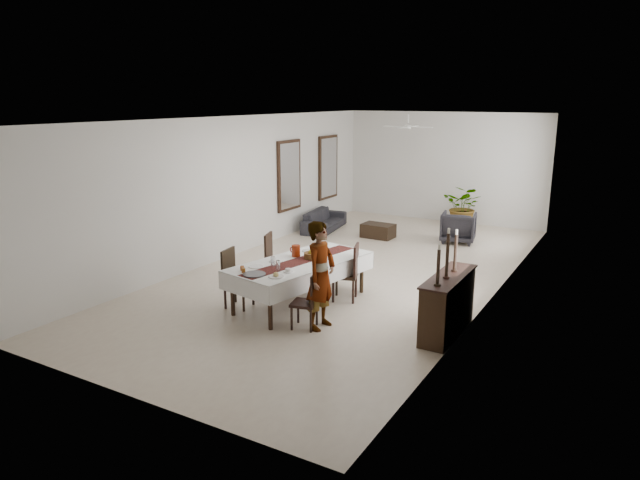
# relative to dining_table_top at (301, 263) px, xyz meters

# --- Properties ---
(floor) EXTENTS (6.00, 12.00, 0.00)m
(floor) POSITION_rel_dining_table_top_xyz_m (-0.09, 2.14, -0.76)
(floor) COLOR beige
(floor) RESTS_ON ground
(ceiling) EXTENTS (6.00, 12.00, 0.02)m
(ceiling) POSITION_rel_dining_table_top_xyz_m (-0.09, 2.14, 2.44)
(ceiling) COLOR white
(ceiling) RESTS_ON wall_back
(wall_back) EXTENTS (6.00, 0.02, 3.20)m
(wall_back) POSITION_rel_dining_table_top_xyz_m (-0.09, 8.14, 0.84)
(wall_back) COLOR silver
(wall_back) RESTS_ON floor
(wall_front) EXTENTS (6.00, 0.02, 3.20)m
(wall_front) POSITION_rel_dining_table_top_xyz_m (-0.09, -3.86, 0.84)
(wall_front) COLOR silver
(wall_front) RESTS_ON floor
(wall_left) EXTENTS (0.02, 12.00, 3.20)m
(wall_left) POSITION_rel_dining_table_top_xyz_m (-3.09, 2.14, 0.84)
(wall_left) COLOR silver
(wall_left) RESTS_ON floor
(wall_right) EXTENTS (0.02, 12.00, 3.20)m
(wall_right) POSITION_rel_dining_table_top_xyz_m (2.91, 2.14, 0.84)
(wall_right) COLOR silver
(wall_right) RESTS_ON floor
(dining_table_top) EXTENTS (1.52, 2.66, 0.05)m
(dining_table_top) POSITION_rel_dining_table_top_xyz_m (0.00, 0.00, 0.00)
(dining_table_top) COLOR black
(dining_table_top) RESTS_ON table_leg_fl
(table_leg_fl) EXTENTS (0.09, 0.09, 0.73)m
(table_leg_fl) POSITION_rel_dining_table_top_xyz_m (-0.69, -1.07, -0.39)
(table_leg_fl) COLOR black
(table_leg_fl) RESTS_ON floor
(table_leg_fr) EXTENTS (0.09, 0.09, 0.73)m
(table_leg_fr) POSITION_rel_dining_table_top_xyz_m (0.21, -1.26, -0.39)
(table_leg_fr) COLOR black
(table_leg_fr) RESTS_ON floor
(table_leg_bl) EXTENTS (0.09, 0.09, 0.73)m
(table_leg_bl) POSITION_rel_dining_table_top_xyz_m (-0.21, 1.26, -0.39)
(table_leg_bl) COLOR black
(table_leg_bl) RESTS_ON floor
(table_leg_br) EXTENTS (0.09, 0.09, 0.73)m
(table_leg_br) POSITION_rel_dining_table_top_xyz_m (0.69, 1.07, -0.39)
(table_leg_br) COLOR black
(table_leg_br) RESTS_ON floor
(tablecloth_top) EXTENTS (1.74, 2.88, 0.01)m
(tablecloth_top) POSITION_rel_dining_table_top_xyz_m (0.00, 0.00, 0.03)
(tablecloth_top) COLOR white
(tablecloth_top) RESTS_ON dining_table_top
(tablecloth_drape_left) EXTENTS (0.55, 2.64, 0.31)m
(tablecloth_drape_left) POSITION_rel_dining_table_top_xyz_m (-0.60, 0.12, -0.12)
(tablecloth_drape_left) COLOR white
(tablecloth_drape_left) RESTS_ON dining_table_top
(tablecloth_drape_right) EXTENTS (0.55, 2.64, 0.31)m
(tablecloth_drape_right) POSITION_rel_dining_table_top_xyz_m (0.60, -0.12, -0.12)
(tablecloth_drape_right) COLOR white
(tablecloth_drape_right) RESTS_ON dining_table_top
(tablecloth_drape_near) EXTENTS (1.21, 0.25, 0.31)m
(tablecloth_drape_near) POSITION_rel_dining_table_top_xyz_m (-0.27, -1.31, -0.12)
(tablecloth_drape_near) COLOR white
(tablecloth_drape_near) RESTS_ON dining_table_top
(tablecloth_drape_far) EXTENTS (1.21, 0.25, 0.31)m
(tablecloth_drape_far) POSITION_rel_dining_table_top_xyz_m (0.27, 1.31, -0.12)
(tablecloth_drape_far) COLOR silver
(tablecloth_drape_far) RESTS_ON dining_table_top
(table_runner) EXTENTS (0.88, 2.63, 0.00)m
(table_runner) POSITION_rel_dining_table_top_xyz_m (-0.00, 0.00, 0.04)
(table_runner) COLOR #5C1F1A
(table_runner) RESTS_ON tablecloth_top
(red_pitcher) EXTENTS (0.18, 0.18, 0.21)m
(red_pitcher) POSITION_rel_dining_table_top_xyz_m (-0.22, 0.21, 0.14)
(red_pitcher) COLOR maroon
(red_pitcher) RESTS_ON tablecloth_top
(pitcher_handle) EXTENTS (0.13, 0.05, 0.13)m
(pitcher_handle) POSITION_rel_dining_table_top_xyz_m (-0.31, 0.22, 0.14)
(pitcher_handle) COLOR maroon
(pitcher_handle) RESTS_ON red_pitcher
(wine_glass_near) EXTENTS (0.07, 0.07, 0.18)m
(wine_glass_near) POSITION_rel_dining_table_top_xyz_m (-0.01, -0.69, 0.13)
(wine_glass_near) COLOR white
(wine_glass_near) RESTS_ON tablecloth_top
(wine_glass_mid) EXTENTS (0.07, 0.07, 0.18)m
(wine_glass_mid) POSITION_rel_dining_table_top_xyz_m (-0.22, -0.54, 0.13)
(wine_glass_mid) COLOR silver
(wine_glass_mid) RESTS_ON tablecloth_top
(teacup_right) EXTENTS (0.09, 0.09, 0.06)m
(teacup_right) POSITION_rel_dining_table_top_xyz_m (0.18, -0.68, 0.07)
(teacup_right) COLOR white
(teacup_right) RESTS_ON saucer_right
(saucer_right) EXTENTS (0.16, 0.16, 0.01)m
(saucer_right) POSITION_rel_dining_table_top_xyz_m (0.18, -0.68, 0.04)
(saucer_right) COLOR white
(saucer_right) RESTS_ON tablecloth_top
(teacup_left) EXTENTS (0.09, 0.09, 0.06)m
(teacup_left) POSITION_rel_dining_table_top_xyz_m (-0.38, -0.30, 0.07)
(teacup_left) COLOR white
(teacup_left) RESTS_ON saucer_left
(saucer_left) EXTENTS (0.16, 0.16, 0.01)m
(saucer_left) POSITION_rel_dining_table_top_xyz_m (-0.38, -0.30, 0.04)
(saucer_left) COLOR silver
(saucer_left) RESTS_ON tablecloth_top
(plate_near_right) EXTENTS (0.25, 0.25, 0.02)m
(plate_near_right) POSITION_rel_dining_table_top_xyz_m (0.15, -0.99, 0.05)
(plate_near_right) COLOR silver
(plate_near_right) RESTS_ON tablecloth_top
(bread_near_right) EXTENTS (0.09, 0.09, 0.09)m
(bread_near_right) POSITION_rel_dining_table_top_xyz_m (0.15, -0.99, 0.07)
(bread_near_right) COLOR tan
(bread_near_right) RESTS_ON plate_near_right
(plate_near_left) EXTENTS (0.25, 0.25, 0.02)m
(plate_near_left) POSITION_rel_dining_table_top_xyz_m (-0.46, -0.70, 0.05)
(plate_near_left) COLOR white
(plate_near_left) RESTS_ON tablecloth_top
(plate_far_left) EXTENTS (0.25, 0.25, 0.02)m
(plate_far_left) POSITION_rel_dining_table_top_xyz_m (-0.21, 0.63, 0.05)
(plate_far_left) COLOR silver
(plate_far_left) RESTS_ON tablecloth_top
(serving_tray) EXTENTS (0.38, 0.38, 0.02)m
(serving_tray) POSITION_rel_dining_table_top_xyz_m (-0.22, -1.07, 0.05)
(serving_tray) COLOR #434348
(serving_tray) RESTS_ON tablecloth_top
(jam_jar_a) EXTENTS (0.07, 0.07, 0.08)m
(jam_jar_a) POSITION_rel_dining_table_top_xyz_m (-0.45, -1.06, 0.08)
(jam_jar_a) COLOR #904B15
(jam_jar_a) RESTS_ON tablecloth_top
(jam_jar_b) EXTENTS (0.07, 0.07, 0.08)m
(jam_jar_b) POSITION_rel_dining_table_top_xyz_m (-0.54, -0.98, 0.08)
(jam_jar_b) COLOR #984516
(jam_jar_b) RESTS_ON tablecloth_top
(fruit_basket) EXTENTS (0.31, 0.31, 0.10)m
(fruit_basket) POSITION_rel_dining_table_top_xyz_m (0.10, 0.25, 0.09)
(fruit_basket) COLOR brown
(fruit_basket) RESTS_ON tablecloth_top
(fruit_red) EXTENTS (0.09, 0.09, 0.09)m
(fruit_red) POSITION_rel_dining_table_top_xyz_m (0.14, 0.26, 0.17)
(fruit_red) COLOR maroon
(fruit_red) RESTS_ON fruit_basket
(fruit_green) EXTENTS (0.08, 0.08, 0.08)m
(fruit_green) POSITION_rel_dining_table_top_xyz_m (0.07, 0.28, 0.17)
(fruit_green) COLOR #538026
(fruit_green) RESTS_ON fruit_basket
(fruit_yellow) EXTENTS (0.09, 0.09, 0.09)m
(fruit_yellow) POSITION_rel_dining_table_top_xyz_m (0.09, 0.19, 0.17)
(fruit_yellow) COLOR gold
(fruit_yellow) RESTS_ON fruit_basket
(chair_right_near_seat) EXTENTS (0.47, 0.47, 0.04)m
(chair_right_near_seat) POSITION_rel_dining_table_top_xyz_m (0.64, -0.92, -0.35)
(chair_right_near_seat) COLOR black
(chair_right_near_seat) RESTS_ON chair_right_near_leg_fl
(chair_right_near_leg_fl) EXTENTS (0.05, 0.05, 0.39)m
(chair_right_near_leg_fl) POSITION_rel_dining_table_top_xyz_m (0.83, -1.04, -0.56)
(chair_right_near_leg_fl) COLOR black
(chair_right_near_leg_fl) RESTS_ON floor
(chair_right_near_leg_fr) EXTENTS (0.05, 0.05, 0.39)m
(chair_right_near_leg_fr) POSITION_rel_dining_table_top_xyz_m (0.76, -0.73, -0.56)
(chair_right_near_leg_fr) COLOR black
(chair_right_near_leg_fr) RESTS_ON floor
(chair_right_near_leg_bl) EXTENTS (0.05, 0.05, 0.39)m
(chair_right_near_leg_bl) POSITION_rel_dining_table_top_xyz_m (0.52, -1.11, -0.56)
(chair_right_near_leg_bl) COLOR black
(chair_right_near_leg_bl) RESTS_ON floor
(chair_right_near_leg_br) EXTENTS (0.05, 0.05, 0.39)m
(chair_right_near_leg_br) POSITION_rel_dining_table_top_xyz_m (0.45, -0.80, -0.56)
(chair_right_near_leg_br) COLOR black
(chair_right_near_leg_br) RESTS_ON floor
(chair_right_near_back) EXTENTS (0.12, 0.39, 0.50)m
(chair_right_near_back) POSITION_rel_dining_table_top_xyz_m (0.81, -0.88, -0.08)
(chair_right_near_back) COLOR black
(chair_right_near_back) RESTS_ON chair_right_near_seat
(chair_right_far_seat) EXTENTS (0.56, 0.56, 0.05)m
(chair_right_far_seat) POSITION_rel_dining_table_top_xyz_m (0.59, 0.57, -0.29)
(chair_right_far_seat) COLOR black
(chair_right_far_seat) RESTS_ON chair_right_far_leg_fl
(chair_right_far_leg_fl) EXTENTS (0.06, 0.06, 0.44)m
(chair_right_far_leg_fl) POSITION_rel_dining_table_top_xyz_m (0.82, 0.45, -0.54)
(chair_right_far_leg_fl) COLOR black
(chair_right_far_leg_fl) RESTS_ON floor
(chair_right_far_leg_fr) EXTENTS (0.06, 0.06, 0.44)m
(chair_right_far_leg_fr) POSITION_rel_dining_table_top_xyz_m (0.71, 0.80, -0.54)
(chair_right_far_leg_fr) COLOR black
(chair_right_far_leg_fr) RESTS_ON floor
(chair_right_far_leg_bl) EXTENTS (0.06, 0.06, 0.44)m
(chair_right_far_leg_bl) POSITION_rel_dining_table_top_xyz_m (0.48, 0.34, -0.54)
(chair_right_far_leg_bl) COLOR black
(chair_right_far_leg_bl) RESTS_ON floor
(chair_right_far_leg_br) EXTENTS (0.06, 0.06, 0.44)m
(chair_right_far_leg_br) POSITION_rel_dining_table_top_xyz_m (0.36, 0.68, -0.54)
(chair_right_far_leg_br) COLOR black
(chair_right_far_leg_br) RESTS_ON floor
(chair_right_far_back) EXTENTS (0.18, 0.43, 0.56)m
(chair_right_far_back) POSITION_rel_dining_table_top_xyz_m (0.78, 0.63, 0.01)
(chair_right_far_back) COLOR black
(chair_right_far_back) RESTS_ON chair_right_far_seat
(chair_left_near_seat) EXTENTS (0.50, 0.50, 0.05)m
(chair_left_near_seat) POSITION_rel_dining_table_top_xyz_m (-0.85, -0.69, -0.30)
(chair_left_near_seat) COLOR black
(chair_left_near_seat) RESTS_ON chair_left_near_leg_fl
(chair_left_near_leg_fl) EXTENTS (0.05, 0.05, 0.44)m
(chair_left_near_leg_fl) POSITION_rel_dining_table_top_xyz_m (-1.05, -0.54, -0.54)
(chair_left_near_leg_fl) COLOR black
(chair_left_near_leg_fl) RESTS_ON floor
(chair_left_near_leg_fr) EXTENTS (0.05, 0.05, 0.44)m
(chair_left_near_leg_fr) POSITION_rel_dining_table_top_xyz_m (-1.00, -0.90, -0.54)
(chair_left_near_leg_fr) COLOR black
(chair_left_near_leg_fr) RESTS_ON floor
(chair_left_near_leg_bl) EXTENTS (0.05, 0.05, 0.44)m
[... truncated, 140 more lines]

